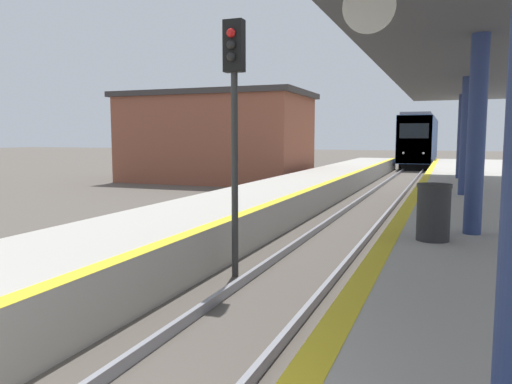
# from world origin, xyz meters

# --- Properties ---
(train) EXTENTS (2.62, 16.35, 4.48)m
(train) POSITION_xyz_m (0.00, 45.63, 2.28)
(train) COLOR black
(train) RESTS_ON ground
(signal_near) EXTENTS (0.36, 0.31, 4.60)m
(signal_near) POSITION_xyz_m (-1.07, 6.61, 3.21)
(signal_near) COLOR #2D2D2D
(signal_near) RESTS_ON ground
(station_canopy) EXTENTS (4.23, 25.50, 3.59)m
(station_canopy) POSITION_xyz_m (2.96, 10.88, 4.28)
(station_canopy) COLOR navy
(station_canopy) RESTS_ON platform_right
(trash_bin) EXTENTS (0.55, 0.55, 0.92)m
(trash_bin) POSITION_xyz_m (2.34, 6.86, 1.35)
(trash_bin) COLOR #262628
(trash_bin) RESTS_ON platform_right
(station_building) EXTENTS (10.70, 6.22, 5.10)m
(station_building) POSITION_xyz_m (-10.13, 24.66, 2.56)
(station_building) COLOR brown
(station_building) RESTS_ON ground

